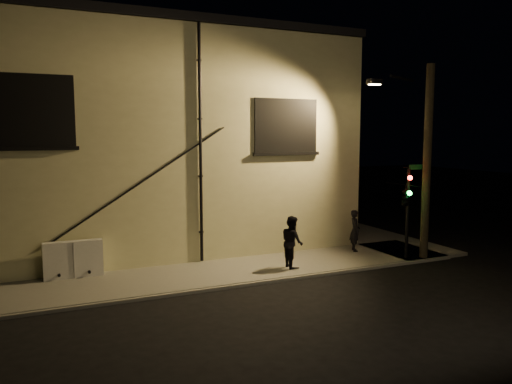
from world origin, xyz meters
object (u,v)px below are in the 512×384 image
streetlamp_pole (424,158)px  utility_cabinet (73,259)px  pedestrian_a (355,231)px  pedestrian_b (292,242)px  traffic_signal (406,196)px

streetlamp_pole → utility_cabinet: bearing=168.3°
pedestrian_a → streetlamp_pole: bearing=-117.2°
pedestrian_b → pedestrian_a: bearing=-66.5°
pedestrian_b → traffic_signal: size_ratio=0.52×
pedestrian_b → utility_cabinet: bearing=81.0°
utility_cabinet → traffic_signal: size_ratio=0.52×
utility_cabinet → pedestrian_b: 7.18m
streetlamp_pole → pedestrian_b: bearing=171.9°
utility_cabinet → pedestrian_a: pedestrian_a is taller
pedestrian_a → streetlamp_pole: streetlamp_pole is taller
traffic_signal → utility_cabinet: bearing=167.7°
pedestrian_b → streetlamp_pole: 5.80m
pedestrian_a → pedestrian_b: pedestrian_b is taller
pedestrian_b → streetlamp_pole: size_ratio=0.25×
utility_cabinet → pedestrian_b: pedestrian_b is taller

